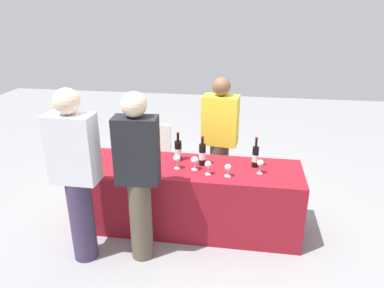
{
  "coord_description": "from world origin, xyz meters",
  "views": [
    {
      "loc": [
        0.51,
        -3.3,
        2.29
      ],
      "look_at": [
        0.0,
        0.0,
        0.97
      ],
      "focal_mm": 33.44,
      "sensor_mm": 36.0,
      "label": 1
    }
  ],
  "objects_px": {
    "wine_glass_0": "(177,159)",
    "guest_0": "(76,173)",
    "wine_bottle_3": "(255,156)",
    "wine_glass_4": "(260,163)",
    "server_pouring": "(220,138)",
    "ice_bucket": "(134,153)",
    "wine_glass_1": "(195,161)",
    "wine_bottle_0": "(118,149)",
    "guest_1": "(138,173)",
    "wine_glass_3": "(228,168)",
    "wine_bottle_2": "(202,154)",
    "menu_board": "(155,152)",
    "wine_bottle_1": "(178,150)",
    "wine_glass_2": "(208,165)"
  },
  "relations": [
    {
      "from": "wine_glass_0",
      "to": "guest_0",
      "type": "distance_m",
      "value": 0.99
    },
    {
      "from": "wine_bottle_3",
      "to": "wine_glass_4",
      "type": "relative_size",
      "value": 2.21
    },
    {
      "from": "wine_glass_4",
      "to": "server_pouring",
      "type": "xyz_separation_m",
      "value": [
        -0.45,
        0.64,
        -0.0
      ]
    },
    {
      "from": "ice_bucket",
      "to": "wine_glass_1",
      "type": "bearing_deg",
      "value": -9.26
    },
    {
      "from": "wine_glass_0",
      "to": "server_pouring",
      "type": "relative_size",
      "value": 0.1
    },
    {
      "from": "wine_glass_1",
      "to": "wine_glass_4",
      "type": "xyz_separation_m",
      "value": [
        0.65,
        0.01,
        0.01
      ]
    },
    {
      "from": "wine_bottle_0",
      "to": "guest_1",
      "type": "relative_size",
      "value": 0.2
    },
    {
      "from": "wine_glass_1",
      "to": "wine_glass_4",
      "type": "bearing_deg",
      "value": 1.26
    },
    {
      "from": "wine_glass_3",
      "to": "ice_bucket",
      "type": "relative_size",
      "value": 0.65
    },
    {
      "from": "wine_bottle_2",
      "to": "server_pouring",
      "type": "relative_size",
      "value": 0.2
    },
    {
      "from": "wine_bottle_3",
      "to": "ice_bucket",
      "type": "height_order",
      "value": "wine_bottle_3"
    },
    {
      "from": "wine_glass_4",
      "to": "server_pouring",
      "type": "distance_m",
      "value": 0.78
    },
    {
      "from": "wine_bottle_2",
      "to": "wine_glass_4",
      "type": "height_order",
      "value": "wine_bottle_2"
    },
    {
      "from": "server_pouring",
      "to": "menu_board",
      "type": "xyz_separation_m",
      "value": [
        -0.91,
        0.49,
        -0.43
      ]
    },
    {
      "from": "wine_glass_1",
      "to": "menu_board",
      "type": "xyz_separation_m",
      "value": [
        -0.71,
        1.14,
        -0.42
      ]
    },
    {
      "from": "ice_bucket",
      "to": "server_pouring",
      "type": "height_order",
      "value": "server_pouring"
    },
    {
      "from": "wine_bottle_0",
      "to": "menu_board",
      "type": "bearing_deg",
      "value": 82.44
    },
    {
      "from": "wine_bottle_2",
      "to": "guest_1",
      "type": "height_order",
      "value": "guest_1"
    },
    {
      "from": "wine_glass_4",
      "to": "ice_bucket",
      "type": "xyz_separation_m",
      "value": [
        -1.32,
        0.09,
        -0.01
      ]
    },
    {
      "from": "wine_glass_0",
      "to": "wine_glass_1",
      "type": "height_order",
      "value": "wine_glass_0"
    },
    {
      "from": "wine_bottle_1",
      "to": "wine_glass_0",
      "type": "relative_size",
      "value": 2.08
    },
    {
      "from": "wine_bottle_1",
      "to": "ice_bucket",
      "type": "distance_m",
      "value": 0.47
    },
    {
      "from": "wine_bottle_0",
      "to": "server_pouring",
      "type": "relative_size",
      "value": 0.22
    },
    {
      "from": "wine_glass_3",
      "to": "server_pouring",
      "type": "xyz_separation_m",
      "value": [
        -0.14,
        0.75,
        0.02
      ]
    },
    {
      "from": "menu_board",
      "to": "guest_1",
      "type": "bearing_deg",
      "value": -73.89
    },
    {
      "from": "wine_bottle_3",
      "to": "wine_glass_0",
      "type": "xyz_separation_m",
      "value": [
        -0.78,
        -0.17,
        -0.01
      ]
    },
    {
      "from": "wine_glass_1",
      "to": "wine_glass_2",
      "type": "distance_m",
      "value": 0.17
    },
    {
      "from": "wine_bottle_2",
      "to": "wine_bottle_3",
      "type": "xyz_separation_m",
      "value": [
        0.54,
        0.04,
        -0.0
      ]
    },
    {
      "from": "wine_glass_0",
      "to": "ice_bucket",
      "type": "xyz_separation_m",
      "value": [
        -0.49,
        0.11,
        -0.02
      ]
    },
    {
      "from": "wine_bottle_0",
      "to": "ice_bucket",
      "type": "xyz_separation_m",
      "value": [
        0.17,
        -0.02,
        -0.03
      ]
    },
    {
      "from": "wine_glass_3",
      "to": "ice_bucket",
      "type": "xyz_separation_m",
      "value": [
        -1.01,
        0.21,
        0.0
      ]
    },
    {
      "from": "wine_bottle_0",
      "to": "wine_glass_2",
      "type": "bearing_deg",
      "value": -12.27
    },
    {
      "from": "wine_glass_3",
      "to": "wine_glass_4",
      "type": "xyz_separation_m",
      "value": [
        0.31,
        0.11,
        0.02
      ]
    },
    {
      "from": "wine_glass_3",
      "to": "guest_0",
      "type": "height_order",
      "value": "guest_0"
    },
    {
      "from": "wine_bottle_3",
      "to": "wine_glass_0",
      "type": "distance_m",
      "value": 0.8
    },
    {
      "from": "wine_bottle_2",
      "to": "wine_glass_1",
      "type": "xyz_separation_m",
      "value": [
        -0.06,
        -0.13,
        -0.02
      ]
    },
    {
      "from": "wine_glass_2",
      "to": "wine_bottle_0",
      "type": "bearing_deg",
      "value": 167.73
    },
    {
      "from": "wine_bottle_3",
      "to": "wine_glass_4",
      "type": "xyz_separation_m",
      "value": [
        0.05,
        -0.15,
        -0.01
      ]
    },
    {
      "from": "wine_bottle_1",
      "to": "ice_bucket",
      "type": "xyz_separation_m",
      "value": [
        -0.46,
        -0.1,
        -0.02
      ]
    },
    {
      "from": "wine_glass_3",
      "to": "ice_bucket",
      "type": "bearing_deg",
      "value": 168.4
    },
    {
      "from": "wine_glass_0",
      "to": "wine_glass_3",
      "type": "relative_size",
      "value": 1.18
    },
    {
      "from": "wine_bottle_3",
      "to": "ice_bucket",
      "type": "bearing_deg",
      "value": -177.5
    },
    {
      "from": "wine_glass_1",
      "to": "ice_bucket",
      "type": "xyz_separation_m",
      "value": [
        -0.67,
        0.11,
        -0.01
      ]
    },
    {
      "from": "wine_bottle_0",
      "to": "wine_bottle_3",
      "type": "distance_m",
      "value": 1.45
    },
    {
      "from": "wine_bottle_2",
      "to": "guest_1",
      "type": "bearing_deg",
      "value": -128.51
    },
    {
      "from": "wine_glass_3",
      "to": "menu_board",
      "type": "height_order",
      "value": "wine_glass_3"
    },
    {
      "from": "wine_bottle_0",
      "to": "wine_glass_0",
      "type": "relative_size",
      "value": 2.19
    },
    {
      "from": "wine_glass_4",
      "to": "menu_board",
      "type": "height_order",
      "value": "wine_glass_4"
    },
    {
      "from": "wine_bottle_1",
      "to": "menu_board",
      "type": "relative_size",
      "value": 0.39
    },
    {
      "from": "wine_glass_1",
      "to": "server_pouring",
      "type": "relative_size",
      "value": 0.09
    }
  ]
}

